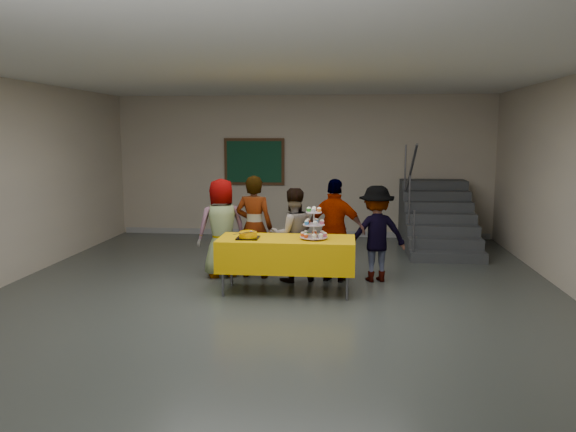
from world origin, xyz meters
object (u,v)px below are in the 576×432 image
object	(u,v)px
cupcake_stand	(314,227)
schoolchild_a	(222,228)
staircase	(436,222)
bear_cake	(248,234)
noticeboard	(254,162)
schoolchild_b	(254,227)
schoolchild_c	(293,235)
schoolchild_e	(376,234)
bake_table	(287,253)
schoolchild_d	(335,230)

from	to	relation	value
cupcake_stand	schoolchild_a	bearing A→B (deg)	150.55
schoolchild_a	staircase	world-z (taller)	staircase
bear_cake	noticeboard	xyz separation A→B (m)	(-0.64, 4.44, 0.77)
cupcake_stand	schoolchild_b	distance (m)	1.27
cupcake_stand	staircase	distance (m)	4.20
cupcake_stand	bear_cake	size ratio (longest dim) A/B	1.24
schoolchild_c	noticeboard	world-z (taller)	noticeboard
schoolchild_c	staircase	world-z (taller)	staircase
schoolchild_e	schoolchild_b	bearing A→B (deg)	-14.63
schoolchild_c	schoolchild_e	bearing A→B (deg)	165.75
bake_table	schoolchild_b	xyz separation A→B (m)	(-0.58, 0.79, 0.23)
noticeboard	schoolchild_e	bearing A→B (deg)	-55.95
schoolchild_d	schoolchild_c	bearing A→B (deg)	19.05
staircase	schoolchild_a	bearing A→B (deg)	-143.41
bake_table	noticeboard	distance (m)	4.63
schoolchild_e	schoolchild_a	bearing A→B (deg)	-14.65
bake_table	schoolchild_c	distance (m)	0.64
schoolchild_b	noticeboard	xyz separation A→B (m)	(-0.58, 3.56, 0.81)
cupcake_stand	schoolchild_e	distance (m)	1.21
schoolchild_b	schoolchild_d	xyz separation A→B (m)	(1.24, -0.10, -0.02)
schoolchild_c	staircase	distance (m)	3.86
schoolchild_d	cupcake_stand	bearing A→B (deg)	81.91
schoolchild_b	schoolchild_e	distance (m)	1.85
bear_cake	staircase	bearing A→B (deg)	49.30
schoolchild_c	noticeboard	bearing A→B (deg)	-92.93
schoolchild_b	staircase	world-z (taller)	staircase
schoolchild_a	schoolchild_d	xyz separation A→B (m)	(1.75, -0.11, 0.01)
schoolchild_c	bear_cake	bearing A→B (deg)	31.67
cupcake_stand	schoolchild_b	size ratio (longest dim) A/B	0.28
bake_table	schoolchild_a	xyz separation A→B (m)	(-1.09, 0.80, 0.21)
schoolchild_d	noticeboard	bearing A→B (deg)	-50.58
bake_table	bear_cake	xyz separation A→B (m)	(-0.52, -0.08, 0.27)
schoolchild_d	noticeboard	xyz separation A→B (m)	(-1.82, 3.66, 0.83)
bake_table	noticeboard	world-z (taller)	noticeboard
bake_table	schoolchild_d	size ratio (longest dim) A/B	1.22
schoolchild_d	noticeboard	world-z (taller)	noticeboard
bake_table	bear_cake	world-z (taller)	bear_cake
bake_table	schoolchild_c	size ratio (longest dim) A/B	1.34
schoolchild_b	schoolchild_c	size ratio (longest dim) A/B	1.12
schoolchild_d	schoolchild_e	bearing A→B (deg)	-160.32
schoolchild_b	noticeboard	size ratio (longest dim) A/B	1.21
cupcake_stand	schoolchild_d	size ratio (longest dim) A/B	0.29
schoolchild_e	schoolchild_c	bearing A→B (deg)	-7.46
schoolchild_c	schoolchild_d	distance (m)	0.64
bear_cake	schoolchild_c	distance (m)	0.91
noticeboard	schoolchild_b	bearing A→B (deg)	-80.78
cupcake_stand	schoolchild_a	size ratio (longest dim) A/B	0.29
cupcake_stand	schoolchild_e	world-z (taller)	schoolchild_e
schoolchild_a	schoolchild_d	world-z (taller)	schoolchild_d
schoolchild_b	staircase	size ratio (longest dim) A/B	0.66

